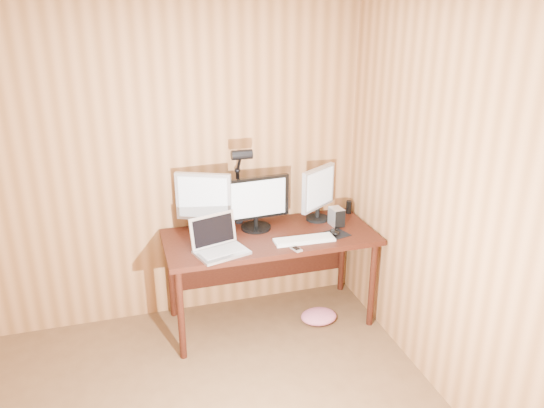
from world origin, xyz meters
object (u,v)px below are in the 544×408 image
speaker (349,207)px  phone (296,249)px  desk_lamp (240,175)px  keyboard (304,240)px  laptop (218,243)px  desk (268,245)px  monitor_center (256,203)px  monitor_left (204,201)px  mouse (334,232)px  monitor_right (318,192)px  hard_drive (337,217)px

speaker → phone: bearing=-140.3°
desk_lamp → keyboard: bearing=-56.7°
speaker → laptop: bearing=-161.3°
desk → keyboard: 0.35m
monitor_center → monitor_left: size_ratio=1.13×
keyboard → mouse: bearing=10.5°
monitor_left → phone: bearing=-16.4°
phone → monitor_right: bearing=37.3°
phone → desk_lamp: 0.73m
monitor_left → laptop: monitor_left is taller
keyboard → speaker: speaker is taller
desk → mouse: bearing=-24.0°
monitor_right → mouse: (0.01, -0.32, -0.22)m
phone → keyboard: bearing=32.5°
monitor_left → hard_drive: size_ratio=3.34×
desk → desk_lamp: bearing=138.9°
monitor_center → monitor_left: monitor_left is taller
monitor_right → laptop: size_ratio=1.06×
keyboard → monitor_right: bearing=57.5°
laptop → keyboard: size_ratio=0.91×
monitor_center → mouse: 0.64m
keyboard → speaker: size_ratio=4.20×
monitor_center → hard_drive: monitor_center is taller
phone → desk_lamp: (-0.28, 0.52, 0.42)m
desk → desk_lamp: desk_lamp is taller
keyboard → speaker: (0.55, 0.42, 0.04)m
keyboard → phone: size_ratio=4.26×
hard_drive → speaker: (0.20, 0.21, -0.02)m
monitor_left → monitor_right: bearing=23.9°
monitor_right → desk_lamp: desk_lamp is taller
phone → speaker: speaker is taller
monitor_right → keyboard: bearing=-157.8°
mouse → keyboard: bearing=-172.7°
desk → phone: 0.41m
keyboard → hard_drive: size_ratio=3.20×
speaker → monitor_left: bearing=-177.6°
monitor_center → desk_lamp: bearing=138.3°
hard_drive → phone: bearing=-148.2°
mouse → desk_lamp: (-0.64, 0.36, 0.40)m
monitor_left → laptop: bearing=-60.5°
laptop → mouse: (0.90, 0.03, -0.04)m
monitor_center → monitor_right: 0.53m
monitor_center → keyboard: bearing=-53.6°
desk → monitor_right: (0.46, 0.11, 0.36)m
mouse → desk_lamp: bearing=149.1°
monitor_left → keyboard: monitor_left is taller
laptop → speaker: 1.26m
desk_lamp → monitor_right: bearing=-14.1°
laptop → keyboard: bearing=-18.1°
monitor_center → desk_lamp: 0.24m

